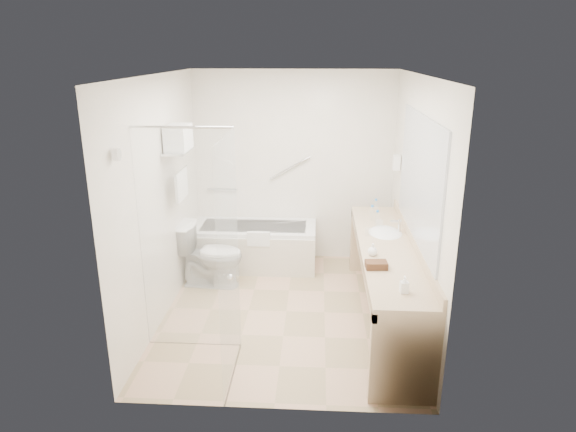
# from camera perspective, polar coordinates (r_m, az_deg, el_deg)

# --- Properties ---
(floor) EXTENTS (3.20, 3.20, 0.00)m
(floor) POSITION_cam_1_polar(r_m,az_deg,el_deg) (5.71, -0.18, -10.54)
(floor) COLOR tan
(floor) RESTS_ON ground
(ceiling) EXTENTS (2.60, 3.20, 0.10)m
(ceiling) POSITION_cam_1_polar(r_m,az_deg,el_deg) (5.02, -0.21, 15.42)
(ceiling) COLOR white
(ceiling) RESTS_ON wall_back
(wall_back) EXTENTS (2.60, 0.10, 2.50)m
(wall_back) POSITION_cam_1_polar(r_m,az_deg,el_deg) (6.77, 0.65, 5.42)
(wall_back) COLOR silver
(wall_back) RESTS_ON ground
(wall_front) EXTENTS (2.60, 0.10, 2.50)m
(wall_front) POSITION_cam_1_polar(r_m,az_deg,el_deg) (3.72, -1.72, -5.38)
(wall_front) COLOR silver
(wall_front) RESTS_ON ground
(wall_left) EXTENTS (0.10, 3.20, 2.50)m
(wall_left) POSITION_cam_1_polar(r_m,az_deg,el_deg) (5.46, -13.95, 1.77)
(wall_left) COLOR silver
(wall_left) RESTS_ON ground
(wall_right) EXTENTS (0.10, 3.20, 2.50)m
(wall_right) POSITION_cam_1_polar(r_m,az_deg,el_deg) (5.31, 13.96, 1.31)
(wall_right) COLOR silver
(wall_right) RESTS_ON ground
(bathtub) EXTENTS (1.60, 0.73, 0.59)m
(bathtub) POSITION_cam_1_polar(r_m,az_deg,el_deg) (6.75, -3.77, -3.31)
(bathtub) COLOR silver
(bathtub) RESTS_ON floor
(grab_bar_short) EXTENTS (0.40, 0.03, 0.03)m
(grab_bar_short) POSITION_cam_1_polar(r_m,az_deg,el_deg) (6.91, -7.28, 2.97)
(grab_bar_short) COLOR silver
(grab_bar_short) RESTS_ON wall_back
(grab_bar_long) EXTENTS (0.53, 0.03, 0.33)m
(grab_bar_long) POSITION_cam_1_polar(r_m,az_deg,el_deg) (6.74, 0.20, 5.35)
(grab_bar_long) COLOR silver
(grab_bar_long) RESTS_ON wall_back
(shower_enclosure) EXTENTS (0.96, 0.91, 2.11)m
(shower_enclosure) POSITION_cam_1_polar(r_m,az_deg,el_deg) (4.50, -8.98, -3.88)
(shower_enclosure) COLOR silver
(shower_enclosure) RESTS_ON floor
(towel_shelf) EXTENTS (0.24, 0.55, 0.81)m
(towel_shelf) POSITION_cam_1_polar(r_m,az_deg,el_deg) (5.64, -12.04, 7.68)
(towel_shelf) COLOR silver
(towel_shelf) RESTS_ON wall_left
(vanity_counter) EXTENTS (0.55, 2.70, 0.95)m
(vanity_counter) POSITION_cam_1_polar(r_m,az_deg,el_deg) (5.33, 10.82, -5.38)
(vanity_counter) COLOR tan
(vanity_counter) RESTS_ON floor
(sink) EXTENTS (0.40, 0.52, 0.14)m
(sink) POSITION_cam_1_polar(r_m,az_deg,el_deg) (5.64, 10.75, -2.09)
(sink) COLOR silver
(sink) RESTS_ON vanity_counter
(faucet) EXTENTS (0.03, 0.03, 0.14)m
(faucet) POSITION_cam_1_polar(r_m,az_deg,el_deg) (5.62, 12.27, -1.06)
(faucet) COLOR silver
(faucet) RESTS_ON vanity_counter
(mirror) EXTENTS (0.02, 2.00, 1.20)m
(mirror) POSITION_cam_1_polar(r_m,az_deg,el_deg) (5.09, 14.39, 4.07)
(mirror) COLOR #ADB2B9
(mirror) RESTS_ON wall_right
(hairdryer_unit) EXTENTS (0.08, 0.10, 0.18)m
(hairdryer_unit) POSITION_cam_1_polar(r_m,az_deg,el_deg) (6.26, 11.98, 5.84)
(hairdryer_unit) COLOR white
(hairdryer_unit) RESTS_ON wall_right
(toilet) EXTENTS (0.81, 0.49, 0.77)m
(toilet) POSITION_cam_1_polar(r_m,az_deg,el_deg) (6.23, -8.61, -4.31)
(toilet) COLOR silver
(toilet) RESTS_ON floor
(amenity_basket) EXTENTS (0.20, 0.14, 0.06)m
(amenity_basket) POSITION_cam_1_polar(r_m,az_deg,el_deg) (4.70, 9.79, -5.37)
(amenity_basket) COLOR #49291A
(amenity_basket) RESTS_ON vanity_counter
(soap_bottle_a) EXTENTS (0.08, 0.15, 0.07)m
(soap_bottle_a) POSITION_cam_1_polar(r_m,az_deg,el_deg) (4.29, 12.76, -7.91)
(soap_bottle_a) COLOR white
(soap_bottle_a) RESTS_ON vanity_counter
(soap_bottle_b) EXTENTS (0.11, 0.13, 0.09)m
(soap_bottle_b) POSITION_cam_1_polar(r_m,az_deg,el_deg) (4.97, 9.38, -3.84)
(soap_bottle_b) COLOR white
(soap_bottle_b) RESTS_ON vanity_counter
(water_bottle_left) EXTENTS (0.06, 0.06, 0.18)m
(water_bottle_left) POSITION_cam_1_polar(r_m,az_deg,el_deg) (5.97, 9.32, 0.29)
(water_bottle_left) COLOR silver
(water_bottle_left) RESTS_ON vanity_counter
(water_bottle_mid) EXTENTS (0.05, 0.05, 0.17)m
(water_bottle_mid) POSITION_cam_1_polar(r_m,az_deg,el_deg) (5.82, 9.89, -0.26)
(water_bottle_mid) COLOR silver
(water_bottle_mid) RESTS_ON vanity_counter
(water_bottle_right) EXTENTS (0.05, 0.05, 0.17)m
(water_bottle_right) POSITION_cam_1_polar(r_m,az_deg,el_deg) (6.27, 9.73, 1.08)
(water_bottle_right) COLOR silver
(water_bottle_right) RESTS_ON vanity_counter
(drinking_glass_near) EXTENTS (0.08, 0.08, 0.08)m
(drinking_glass_near) POSITION_cam_1_polar(r_m,az_deg,el_deg) (5.49, 8.88, -1.77)
(drinking_glass_near) COLOR silver
(drinking_glass_near) RESTS_ON vanity_counter
(drinking_glass_far) EXTENTS (0.09, 0.09, 0.10)m
(drinking_glass_far) POSITION_cam_1_polar(r_m,az_deg,el_deg) (5.70, 10.13, -0.96)
(drinking_glass_far) COLOR silver
(drinking_glass_far) RESTS_ON vanity_counter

